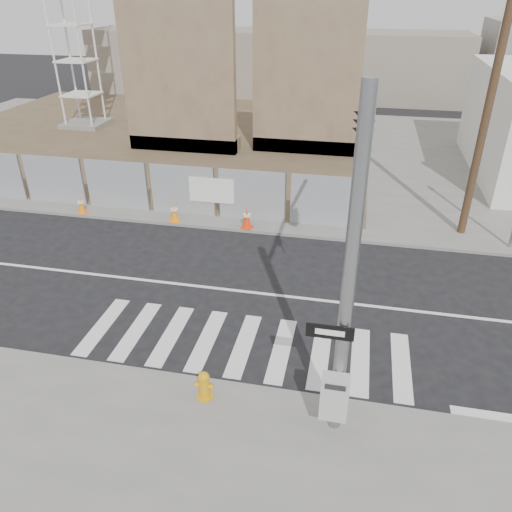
% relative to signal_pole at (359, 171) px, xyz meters
% --- Properties ---
extents(ground, '(100.00, 100.00, 0.00)m').
position_rel_signal_pole_xyz_m(ground, '(-2.49, 2.05, -4.78)').
color(ground, black).
rests_on(ground, ground).
extents(sidewalk_far, '(50.00, 20.00, 0.12)m').
position_rel_signal_pole_xyz_m(sidewalk_far, '(-2.49, 16.05, -4.72)').
color(sidewalk_far, slate).
rests_on(sidewalk_far, ground).
extents(signal_pole, '(0.96, 5.87, 7.00)m').
position_rel_signal_pole_xyz_m(signal_pole, '(0.00, 0.00, 0.00)').
color(signal_pole, gray).
rests_on(signal_pole, sidewalk_near).
extents(chain_link_fence, '(24.60, 0.04, 2.00)m').
position_rel_signal_pole_xyz_m(chain_link_fence, '(-12.49, 7.05, -3.66)').
color(chain_link_fence, gray).
rests_on(chain_link_fence, sidewalk_far).
extents(concrete_wall_left, '(6.00, 1.30, 8.00)m').
position_rel_signal_pole_xyz_m(concrete_wall_left, '(-9.49, 15.13, -1.40)').
color(concrete_wall_left, brown).
rests_on(concrete_wall_left, sidewalk_far).
extents(concrete_wall_right, '(5.50, 1.30, 8.00)m').
position_rel_signal_pole_xyz_m(concrete_wall_right, '(-2.99, 16.13, -1.40)').
color(concrete_wall_right, brown).
rests_on(concrete_wall_right, sidewalk_far).
extents(utility_pole_right, '(1.60, 0.28, 10.00)m').
position_rel_signal_pole_xyz_m(utility_pole_right, '(4.01, 7.55, 0.42)').
color(utility_pole_right, '#453120').
rests_on(utility_pole_right, sidewalk_far).
extents(fire_hydrant, '(0.44, 0.40, 0.71)m').
position_rel_signal_pole_xyz_m(fire_hydrant, '(-2.90, -2.56, -4.31)').
color(fire_hydrant, orange).
rests_on(fire_hydrant, sidewalk_near).
extents(traffic_cone_b, '(0.37, 0.37, 0.70)m').
position_rel_signal_pole_xyz_m(traffic_cone_b, '(-10.77, 6.27, -4.32)').
color(traffic_cone_b, orange).
rests_on(traffic_cone_b, sidewalk_far).
extents(traffic_cone_c, '(0.49, 0.49, 0.76)m').
position_rel_signal_pole_xyz_m(traffic_cone_c, '(-6.82, 6.27, -4.29)').
color(traffic_cone_c, orange).
rests_on(traffic_cone_c, sidewalk_far).
extents(traffic_cone_d, '(0.47, 0.47, 0.79)m').
position_rel_signal_pole_xyz_m(traffic_cone_d, '(-3.93, 6.27, -4.27)').
color(traffic_cone_d, '#F7350D').
rests_on(traffic_cone_d, sidewalk_far).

